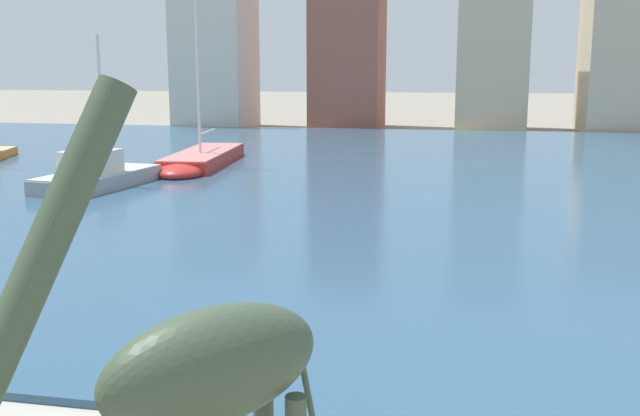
% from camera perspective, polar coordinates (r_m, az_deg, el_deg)
% --- Properties ---
extents(harbor_water, '(88.44, 46.06, 0.25)m').
position_cam_1_polar(harbor_water, '(31.81, 5.39, 2.64)').
color(harbor_water, '#2D5170').
rests_on(harbor_water, ground).
extents(giraffe_statue, '(2.05, 2.36, 4.80)m').
position_cam_1_polar(giraffe_statue, '(5.25, -9.63, -13.33)').
color(giraffe_statue, '#3D4C38').
rests_on(giraffe_statue, ground).
extents(sailboat_red, '(3.02, 9.34, 9.75)m').
position_cam_1_polar(sailboat_red, '(33.73, -9.39, 3.57)').
color(sailboat_red, red).
rests_on(sailboat_red, ground).
extents(sailboat_grey, '(2.93, 6.34, 5.85)m').
position_cam_1_polar(sailboat_grey, '(29.02, -16.43, 2.33)').
color(sailboat_grey, '#939399').
rests_on(sailboat_grey, ground).
extents(townhouse_wide_warehouse, '(5.68, 6.16, 11.63)m').
position_cam_1_polar(townhouse_wide_warehouse, '(60.03, -8.16, 11.83)').
color(townhouse_wide_warehouse, beige).
rests_on(townhouse_wide_warehouse, ground).
extents(townhouse_tall_gabled, '(5.51, 6.13, 13.39)m').
position_cam_1_polar(townhouse_tall_gabled, '(59.10, 2.21, 12.80)').
color(townhouse_tall_gabled, '#8E5142').
rests_on(townhouse_tall_gabled, ground).
extents(townhouse_corner_house, '(5.35, 5.63, 13.59)m').
position_cam_1_polar(townhouse_corner_house, '(58.61, 13.32, 12.64)').
color(townhouse_corner_house, '#C6B293').
rests_on(townhouse_corner_house, ground).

